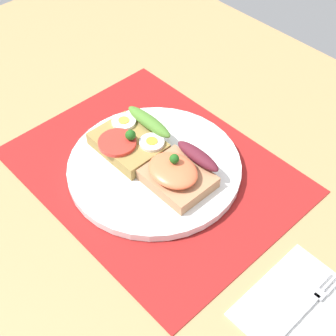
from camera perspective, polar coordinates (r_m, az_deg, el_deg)
ground_plane at (r=75.65cm, az=-1.56°, el=-1.19°), size 120.00×90.00×3.20cm
placemat at (r=74.35cm, az=-1.58°, el=-0.29°), size 41.46×31.98×0.30cm
plate at (r=73.76cm, az=-1.60°, el=0.12°), size 26.15×26.15×1.30cm
sandwich_egg_tomato at (r=74.85cm, az=-4.34°, el=3.29°), size 10.68×10.08×4.32cm
sandwich_salmon at (r=69.56cm, az=1.16°, el=-0.61°), size 9.37×9.24×5.11cm
napkin at (r=63.38cm, az=15.01°, el=-15.37°), size 11.18×14.42×0.60cm
fork at (r=63.10cm, az=15.86°, el=-15.30°), size 1.62×12.72×0.32cm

